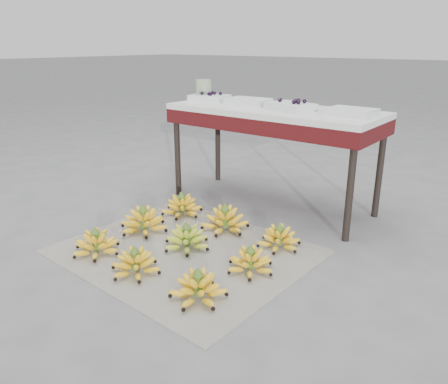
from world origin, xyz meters
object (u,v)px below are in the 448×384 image
Objects in this scene: bunch_mid_center at (187,239)px; tray_left at (248,102)px; bunch_front_right at (198,288)px; bunch_mid_left at (144,222)px; bunch_mid_right at (250,262)px; tray_far_left at (209,97)px; tray_far_right at (351,112)px; glass_jar at (204,90)px; bunch_back_center at (225,221)px; tray_right at (291,106)px; vendor_table at (273,119)px; newspaper_mat at (186,251)px; bunch_back_left at (182,207)px; bunch_front_left at (96,244)px; bunch_back_right at (279,239)px; bunch_front_center at (136,264)px.

bunch_mid_center is 1.11m from tray_left.
bunch_front_right is 0.82× the size of bunch_mid_left.
bunch_mid_right is 1.48m from tray_far_left.
glass_jar is at bearing 178.46° from tray_far_right.
tray_left reaches higher than bunch_mid_right.
tray_far_right is at bearing 23.72° from bunch_back_center.
bunch_mid_center is 0.84× the size of tray_right.
bunch_mid_left is (-0.74, 0.35, 0.01)m from bunch_front_right.
bunch_front_right is 0.76m from bunch_back_center.
tray_far_left is at bearing 178.21° from vendor_table.
tray_far_right is at bearing 61.07° from newspaper_mat.
newspaper_mat is 0.54m from bunch_back_left.
bunch_mid_left is 1.25× the size of tray_left.
bunch_front_right is at bearing -35.48° from bunch_back_left.
bunch_back_left is (-0.02, 0.69, 0.00)m from bunch_front_left.
tray_left is (0.35, -0.01, -0.00)m from tray_far_left.
bunch_back_right is 1.37m from glass_jar.
tray_far_right is at bearing -0.61° from tray_left.
tray_right is at bearing 79.33° from bunch_mid_center.
bunch_mid_left is at bearing -161.71° from bunch_mid_right.
bunch_front_center is at bearing -65.76° from tray_far_left.
newspaper_mat is 0.41m from bunch_mid_right.
bunch_front_left is 0.79× the size of bunch_back_center.
bunch_mid_center is 1.19m from tray_far_right.
bunch_front_right is 1.03× the size of tray_left.
bunch_mid_center reaches higher than bunch_front_left.
bunch_mid_left is at bearing -111.64° from vendor_table.
newspaper_mat is at bearing -75.44° from tray_left.
bunch_front_right is at bearing -76.98° from bunch_back_right.
tray_right reaches higher than tray_far_right.
bunch_front_left is 0.21× the size of vendor_table.
newspaper_mat is at bearing -62.60° from bunch_mid_center.
bunch_front_center is 0.56m from bunch_mid_right.
bunch_back_left is at bearing -134.46° from tray_right.
bunch_mid_right is at bearing -40.43° from glass_jar.
tray_right is (0.35, -0.03, 0.00)m from tray_left.
bunch_mid_left reaches higher than bunch_back_left.
bunch_front_center is 1.03× the size of tray_far_right.
newspaper_mat is at bearing -26.05° from bunch_mid_left.
bunch_mid_right is at bearing -71.07° from bunch_back_right.
tray_left is at bearing 90.62° from bunch_front_center.
tray_left reaches higher than bunch_back_left.
tray_far_left reaches higher than tray_far_right.
glass_jar is (-0.65, 0.58, 0.68)m from bunch_back_center.
bunch_mid_center is at bearing -36.56° from bunch_back_left.
tray_far_left is (-0.57, 0.89, 0.64)m from bunch_mid_center.
bunch_back_right is (0.75, 0.31, -0.01)m from bunch_mid_left.
bunch_back_left is at bearing 70.89° from bunch_mid_left.
tray_far_left reaches higher than vendor_table.
vendor_table is (0.32, 1.22, 0.54)m from bunch_front_left.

